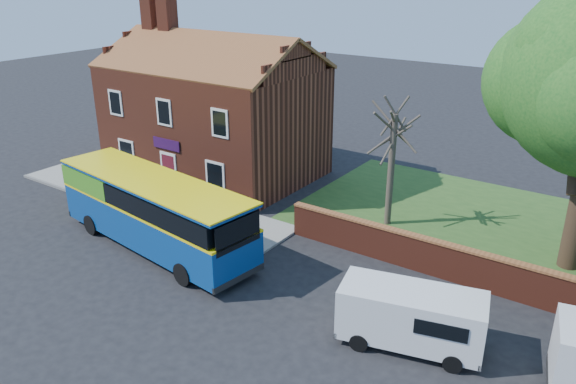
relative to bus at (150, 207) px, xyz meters
The scene contains 9 objects.
ground 4.03m from the bus, 39.07° to the right, with size 120.00×120.00×0.00m, color black.
pavement 5.80m from the bus, 140.38° to the left, with size 18.00×3.50×0.12m, color gray.
kerb 4.94m from the bus, 157.47° to the left, with size 18.00×0.15×0.14m, color slate.
grass_strip 19.17m from the bus, 34.32° to the left, with size 26.00×12.00×0.04m, color #426B28.
shop_building 10.30m from the bus, 114.72° to the left, with size 12.30×8.13×10.50m.
boundary_wall 16.50m from the bus, 16.80° to the left, with size 22.00×0.38×1.60m.
bus is the anchor object (origin of this frame).
van_near 12.77m from the bus, ahead, with size 5.09×2.99×2.09m.
bare_tree 11.51m from the bus, 45.97° to the left, with size 2.31×2.75×6.16m.
Camera 1 is at (15.57, -13.31, 12.03)m, focal length 35.00 mm.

